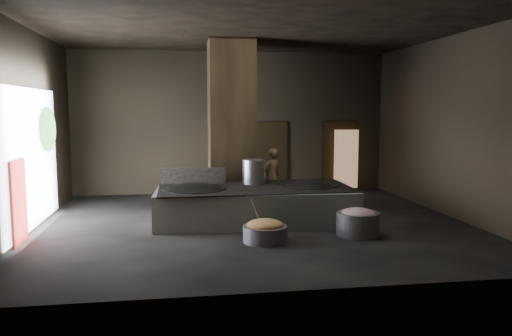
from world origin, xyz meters
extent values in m
cube|color=black|center=(0.00, 0.00, -0.05)|extent=(10.00, 9.00, 0.10)
cube|color=black|center=(0.00, 0.00, 4.55)|extent=(10.00, 9.00, 0.10)
cube|color=black|center=(0.00, 4.55, 2.25)|extent=(10.00, 0.10, 4.50)
cube|color=black|center=(0.00, -4.55, 2.25)|extent=(10.00, 0.10, 4.50)
cube|color=black|center=(-5.05, 0.00, 2.25)|extent=(0.10, 9.00, 4.50)
cube|color=black|center=(5.05, 0.00, 2.25)|extent=(0.10, 9.00, 4.50)
cube|color=black|center=(-0.30, 1.90, 2.25)|extent=(1.20, 1.20, 4.50)
cube|color=#B2C3B0|center=(0.08, 0.22, 0.41)|extent=(4.79, 2.51, 0.81)
cube|color=black|center=(0.08, 0.22, 0.82)|extent=(4.56, 2.19, 0.03)
ellipsoid|color=black|center=(-1.37, 0.17, 0.75)|extent=(1.47, 1.47, 0.41)
cylinder|color=black|center=(-1.37, 0.17, 0.82)|extent=(1.50, 1.50, 0.05)
ellipsoid|color=black|center=(1.43, 0.27, 0.75)|extent=(1.37, 1.37, 0.39)
cylinder|color=black|center=(1.43, 0.27, 0.82)|extent=(1.40, 1.40, 0.05)
cylinder|color=#A2A5A9|center=(0.13, 0.77, 1.13)|extent=(0.57, 0.57, 0.61)
cube|color=black|center=(-1.37, 0.97, 1.03)|extent=(1.62, 0.16, 0.41)
imported|color=#95784C|center=(0.91, 2.41, 0.79)|extent=(0.68, 0.61, 1.58)
cylinder|color=slate|center=(-0.01, -1.70, 0.17)|extent=(1.20, 1.20, 0.33)
ellipsoid|color=#A8A751|center=(-0.01, -1.70, 0.35)|extent=(0.74, 0.74, 0.23)
cylinder|color=#A2A5A9|center=(-0.16, -1.55, 0.55)|extent=(0.29, 0.25, 0.64)
cylinder|color=slate|center=(2.04, -1.50, 0.25)|extent=(1.19, 1.19, 0.50)
ellipsoid|color=#BB707B|center=(2.04, -1.50, 0.45)|extent=(0.76, 0.76, 0.29)
cube|color=black|center=(1.20, 4.45, 1.10)|extent=(1.18, 0.08, 2.38)
cube|color=#8C6647|center=(1.14, 4.45, 1.05)|extent=(0.90, 0.04, 2.13)
cube|color=black|center=(3.60, 4.45, 1.10)|extent=(1.18, 0.08, 2.38)
cube|color=#8C6647|center=(3.74, 4.21, 1.05)|extent=(0.81, 0.04, 1.93)
cube|color=white|center=(-4.95, 0.20, 1.60)|extent=(0.04, 4.20, 3.10)
cube|color=maroon|center=(-4.88, -1.10, 0.85)|extent=(0.05, 0.90, 1.70)
ellipsoid|color=#194714|center=(-4.85, 1.30, 2.20)|extent=(0.28, 1.10, 1.10)
camera|label=1|loc=(-1.72, -11.47, 2.69)|focal=35.00mm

